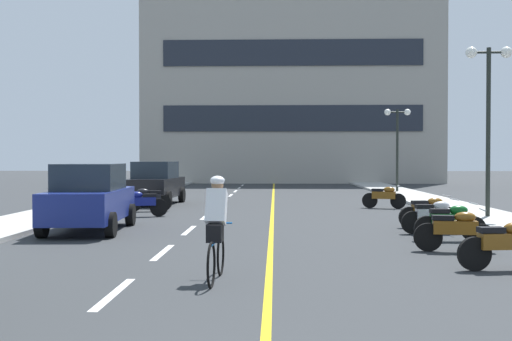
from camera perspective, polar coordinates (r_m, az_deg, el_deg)
name	(u,v)px	position (r m, az deg, el deg)	size (l,w,h in m)	color
ground_plane	(266,209)	(24.15, 0.91, -3.55)	(140.00, 140.00, 0.00)	#2D3033
curb_left	(101,202)	(28.17, -13.82, -2.78)	(2.40, 72.00, 0.12)	#A8A8A3
curb_right	(435,203)	(27.99, 15.93, -2.82)	(2.40, 72.00, 0.12)	#A8A8A3
lane_dash_1	(114,293)	(9.58, -12.74, -10.80)	(0.14, 2.20, 0.01)	silver
lane_dash_2	(163,252)	(13.43, -8.43, -7.33)	(0.14, 2.20, 0.01)	silver
lane_dash_3	(189,230)	(17.34, -6.08, -5.40)	(0.14, 2.20, 0.01)	silver
lane_dash_4	(205,217)	(21.29, -4.61, -4.18)	(0.14, 2.20, 0.01)	silver
lane_dash_5	(216,207)	(25.26, -3.60, -3.33)	(0.14, 2.20, 0.01)	silver
lane_dash_6	(224,200)	(29.23, -2.87, -2.72)	(0.14, 2.20, 0.01)	silver
lane_dash_7	(231,195)	(33.21, -2.31, -2.25)	(0.14, 2.20, 0.01)	silver
lane_dash_8	(235,191)	(37.20, -1.88, -1.89)	(0.14, 2.20, 0.01)	silver
lane_dash_9	(239,188)	(41.18, -1.52, -1.59)	(0.14, 2.20, 0.01)	silver
lane_dash_10	(242,185)	(45.17, -1.23, -1.35)	(0.14, 2.20, 0.01)	silver
lane_dash_11	(245,183)	(49.16, -0.99, -1.14)	(0.14, 2.20, 0.01)	silver
centre_line_yellow	(273,204)	(27.14, 1.53, -3.02)	(0.12, 66.00, 0.01)	gold
office_building	(291,80)	(51.72, 3.22, 8.19)	(23.49, 6.61, 16.62)	#9E998E
street_lamp_mid	(489,93)	(21.44, 20.30, 6.58)	(1.46, 0.36, 5.39)	black
street_lamp_far	(397,130)	(35.91, 12.67, 3.59)	(1.46, 0.36, 4.58)	black
parked_car_near	(90,197)	(17.58, -14.82, -2.36)	(2.11, 4.29, 1.82)	black
parked_car_mid	(156,183)	(27.04, -9.08, -1.11)	(2.10, 4.28, 1.82)	black
motorcycle_2	(505,244)	(11.96, 21.64, -6.18)	(1.70, 0.60, 0.92)	black
motorcycle_3	(456,230)	(13.92, 17.62, -5.12)	(1.70, 0.60, 0.92)	black
motorcycle_4	(451,221)	(15.69, 17.19, -4.42)	(1.70, 0.60, 0.92)	black
motorcycle_5	(434,216)	(17.04, 15.81, -3.97)	(1.70, 0.60, 0.92)	black
motorcycle_6	(429,211)	(18.51, 15.35, -3.56)	(1.70, 0.60, 0.92)	black
motorcycle_7	(142,203)	(21.47, -10.29, -2.89)	(1.68, 0.65, 0.92)	black
motorcycle_8	(148,199)	(23.52, -9.75, -2.53)	(1.66, 0.74, 0.92)	black
motorcycle_9	(384,196)	(25.09, 11.53, -2.31)	(1.65, 0.78, 0.92)	black
cyclist_rider	(216,226)	(10.19, -3.63, -5.02)	(0.42, 1.77, 1.71)	black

